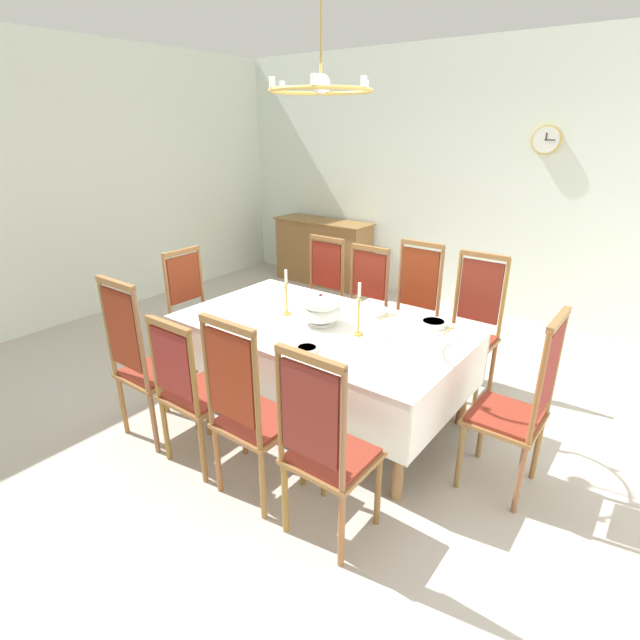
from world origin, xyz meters
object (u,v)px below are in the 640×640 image
object	(u,v)px
chair_south_d	(325,446)
spoon_secondary	(391,315)
bowl_far_left	(277,286)
chair_north_c	(411,311)
spoon_primary	(451,328)
chair_north_a	(319,292)
dining_table	(321,333)
chair_north_d	(471,326)
chair_south_b	(193,389)
mounted_clock	(547,140)
chair_south_c	(249,410)
sideboard	(323,252)
bowl_near_right	(375,310)
candlestick_west	(286,297)
candlestick_east	(359,314)
bowl_near_left	(433,323)
chandelier	(321,89)
chair_south_a	(144,361)
chair_north_b	(362,303)
chair_head_west	(195,306)
soup_tureen	(321,309)
chair_head_east	(520,405)
bowl_far_right	(307,349)

from	to	relation	value
chair_south_d	spoon_secondary	xyz separation A→B (m)	(-0.45, 1.47, 0.16)
chair_south_d	bowl_far_left	xyz separation A→B (m)	(-1.65, 1.47, 0.17)
chair_north_c	spoon_primary	distance (m)	0.79
chair_north_c	bowl_far_left	size ratio (longest dim) A/B	8.55
chair_north_a	dining_table	bearing A→B (deg)	127.76
chair_north_d	dining_table	bearing A→B (deg)	51.94
chair_south_b	mounted_clock	bearing A→B (deg)	76.80
chair_south_c	sideboard	distance (m)	4.42
bowl_near_right	candlestick_west	bearing A→B (deg)	-141.31
candlestick_east	chair_south_b	bearing A→B (deg)	-121.16
bowl_near_left	chandelier	bearing A→B (deg)	-145.76
chair_south_d	candlestick_west	distance (m)	1.55
chair_north_a	bowl_near_left	world-z (taller)	chair_north_a
chair_south_a	chair_north_d	distance (m)	2.57
chair_north_c	candlestick_west	size ratio (longest dim) A/B	3.33
dining_table	chair_north_b	bearing A→B (deg)	105.20
mounted_clock	chandelier	size ratio (longest dim) A/B	0.43
chair_south_b	chair_head_west	size ratio (longest dim) A/B	0.98
soup_tureen	chandelier	bearing A→B (deg)	180.00
chair_head_west	chandelier	world-z (taller)	chandelier
soup_tureen	mounted_clock	distance (m)	3.28
candlestick_east	bowl_near_right	world-z (taller)	candlestick_east
soup_tureen	sideboard	distance (m)	3.47
dining_table	soup_tureen	distance (m)	0.19
bowl_near_right	spoon_secondary	world-z (taller)	bowl_near_right
bowl_near_right	bowl_near_left	bearing A→B (deg)	4.43
chair_north_d	soup_tureen	distance (m)	1.32
candlestick_east	spoon_primary	size ratio (longest dim) A/B	2.19
soup_tureen	bowl_far_left	xyz separation A→B (m)	(-0.85, 0.46, -0.10)
chair_head_east	spoon_primary	xyz separation A→B (m)	(-0.66, 0.50, 0.15)
chair_north_a	bowl_near_left	xyz separation A→B (m)	(1.48, -0.54, 0.20)
chair_north_a	bowl_far_left	xyz separation A→B (m)	(-0.07, -0.55, 0.19)
chair_south_c	chair_head_west	world-z (taller)	chair_south_c
chair_south_a	sideboard	xyz separation A→B (m)	(-1.26, 3.78, -0.16)
spoon_secondary	chair_south_b	bearing A→B (deg)	-96.59
soup_tureen	bowl_far_right	bearing A→B (deg)	-64.07
chair_north_b	chandelier	size ratio (longest dim) A/B	1.62
chair_south_a	mounted_clock	world-z (taller)	mounted_clock
chair_north_a	chair_south_b	distance (m)	2.08
chair_south_a	bowl_near_left	size ratio (longest dim) A/B	6.31
mounted_clock	chair_north_a	bearing A→B (deg)	-125.97
dining_table	candlestick_west	size ratio (longest dim) A/B	5.90
chair_south_b	mounted_clock	distance (m)	4.37
chair_north_d	chair_north_b	bearing A→B (deg)	0.32
chair_south_b	chair_north_d	xyz separation A→B (m)	(1.07, 2.02, 0.04)
chair_south_d	chair_north_b	bearing A→B (deg)	117.85
dining_table	spoon_secondary	world-z (taller)	spoon_secondary
sideboard	chair_north_a	bearing A→B (deg)	125.81
chair_north_d	bowl_far_right	size ratio (longest dim) A/B	7.92
chair_south_c	chair_head_east	bearing A→B (deg)	39.38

